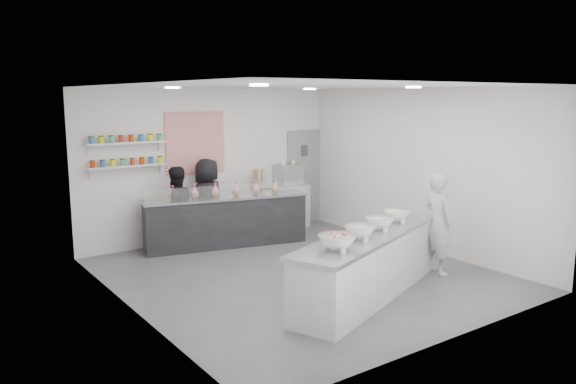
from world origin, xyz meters
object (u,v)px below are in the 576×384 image
object	(u,v)px
prep_counter	(369,265)
back_bar	(226,221)
espresso_ledge	(281,207)
staff_left	(176,209)
espresso_machine	(288,175)
woman_prep	(438,223)
staff_right	(208,201)

from	to	relation	value
prep_counter	back_bar	world-z (taller)	back_bar
back_bar	espresso_ledge	distance (m)	1.75
staff_left	prep_counter	bearing A→B (deg)	100.25
espresso_machine	espresso_ledge	bearing A→B (deg)	180.00
staff_left	woman_prep	bearing A→B (deg)	120.27
staff_left	espresso_machine	bearing A→B (deg)	178.68
prep_counter	espresso_machine	world-z (taller)	espresso_machine
back_bar	espresso_machine	bearing A→B (deg)	30.03
staff_right	woman_prep	bearing A→B (deg)	102.28
woman_prep	espresso_ledge	bearing A→B (deg)	14.05
espresso_machine	woman_prep	bearing A→B (deg)	-88.42
back_bar	espresso_ledge	world-z (taller)	espresso_ledge
espresso_ledge	espresso_machine	world-z (taller)	espresso_machine
espresso_machine	staff_right	distance (m)	2.08
woman_prep	staff_right	distance (m)	4.39
back_bar	woman_prep	world-z (taller)	woman_prep
prep_counter	espresso_ledge	size ratio (longest dim) A/B	2.62
espresso_machine	woman_prep	world-z (taller)	woman_prep
woman_prep	staff_left	bearing A→B (deg)	47.70
back_bar	woman_prep	distance (m)	3.98
prep_counter	staff_right	world-z (taller)	staff_right
prep_counter	woman_prep	bearing A→B (deg)	-16.30
espresso_machine	staff_left	xyz separation A→B (m)	(-2.77, -0.31, -0.39)
staff_right	prep_counter	bearing A→B (deg)	80.27
back_bar	staff_right	distance (m)	0.55
prep_counter	staff_left	world-z (taller)	staff_left
espresso_ledge	staff_left	distance (m)	2.62
back_bar	woman_prep	xyz separation A→B (m)	(1.96, -3.45, 0.35)
woman_prep	back_bar	bearing A→B (deg)	39.41
espresso_machine	woman_prep	xyz separation A→B (m)	(0.11, -4.01, -0.35)
woman_prep	staff_right	xyz separation A→B (m)	(-2.16, 3.83, 0.00)
staff_left	staff_right	bearing A→B (deg)	-177.54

